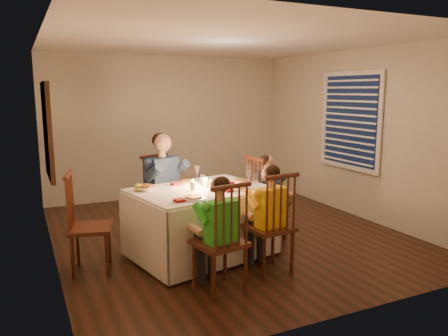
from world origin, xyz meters
name	(u,v)px	position (x,y,z in m)	size (l,w,h in m)	color
ground	(226,233)	(0.00, 0.00, 0.00)	(5.00, 5.00, 0.00)	black
wall_left	(48,150)	(-2.25, 0.00, 1.30)	(0.02, 5.00, 2.60)	beige
wall_right	(356,134)	(2.25, 0.00, 1.30)	(0.02, 5.00, 2.60)	beige
wall_back	(168,127)	(0.00, 2.50, 1.30)	(4.50, 0.02, 2.60)	beige
ceiling	(226,41)	(0.00, 0.00, 2.60)	(5.00, 5.00, 0.00)	white
dining_table	(201,208)	(-0.63, -0.62, 0.59)	(1.78, 1.44, 0.80)	silver
chair_adult	(165,237)	(-0.83, 0.20, 0.00)	(0.46, 0.44, 1.13)	#35130E
chair_near_left	(220,290)	(-0.83, -1.58, 0.00)	(0.46, 0.44, 1.13)	#35130E
chair_near_right	(268,271)	(-0.14, -1.37, 0.00)	(0.46, 0.44, 1.13)	#35130E
chair_end	(266,238)	(0.41, -0.41, 0.00)	(0.46, 0.44, 1.13)	#35130E
chair_extra	(93,271)	(-1.90, -0.54, 0.00)	(0.46, 0.44, 1.12)	#35130E
adult	(165,237)	(-0.83, 0.20, 0.00)	(0.56, 0.51, 1.42)	navy
child_green	(220,290)	(-0.83, -1.58, 0.00)	(0.41, 0.38, 1.17)	green
child_yellow	(268,271)	(-0.14, -1.37, 0.00)	(0.43, 0.39, 1.20)	yellow
child_teal	(266,238)	(0.41, -0.41, 0.00)	(0.39, 0.36, 1.14)	#1A3042
setting_adult	(188,182)	(-0.66, -0.27, 0.84)	(0.26, 0.26, 0.02)	white
setting_green	(194,198)	(-0.89, -1.05, 0.84)	(0.26, 0.26, 0.02)	white
setting_yellow	(240,189)	(-0.22, -0.86, 0.84)	(0.26, 0.26, 0.02)	white
setting_teal	(240,181)	(-0.04, -0.49, 0.84)	(0.26, 0.26, 0.02)	white
candle_left	(193,186)	(-0.74, -0.64, 0.88)	(0.06, 0.06, 0.10)	white
candle_right	(206,184)	(-0.55, -0.60, 0.88)	(0.06, 0.06, 0.10)	white
squash	(138,187)	(-1.34, -0.43, 0.87)	(0.09, 0.09, 0.09)	yellow
orange_fruit	(211,183)	(-0.45, -0.53, 0.87)	(0.08, 0.08, 0.08)	orange
serving_bowl	(146,188)	(-1.25, -0.45, 0.85)	(0.21, 0.21, 0.05)	white
wall_mirror	(48,131)	(-2.22, 0.30, 1.50)	(0.06, 0.95, 1.15)	black
window_blinds	(350,121)	(2.21, 0.10, 1.50)	(0.07, 1.34, 1.54)	black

